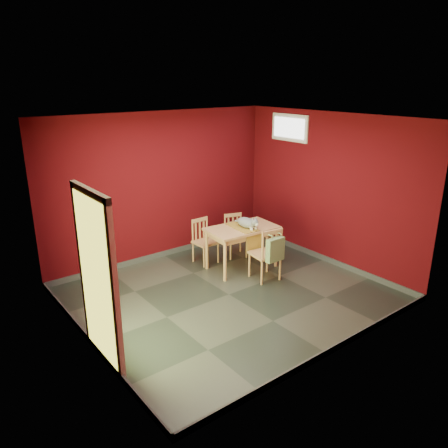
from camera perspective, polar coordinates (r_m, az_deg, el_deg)
ground at (r=6.95m, az=0.65°, el=-9.19°), size 4.50×4.50×0.00m
room_shell at (r=6.93m, az=0.65°, el=-8.82°), size 4.50×4.50×4.50m
doorway at (r=5.15m, az=-16.33°, el=-6.45°), size 0.06×1.01×2.13m
window at (r=8.44m, az=8.55°, el=12.33°), size 0.05×0.90×0.50m
outlet_plate at (r=9.19m, az=0.79°, el=-0.08°), size 0.08×0.02×0.12m
dining_table at (r=7.64m, az=2.37°, el=-1.11°), size 1.27×0.81×0.76m
table_runner at (r=7.55m, az=2.90°, el=-1.01°), size 0.36×0.67×0.33m
chair_far_left at (r=7.98m, az=-2.61°, el=-2.15°), size 0.40×0.40×0.82m
chair_far_right at (r=8.28m, az=1.45°, el=-1.41°), size 0.47×0.47×0.80m
chair_near at (r=7.29m, az=5.58°, el=-3.81°), size 0.49×0.49×0.93m
tote_bag at (r=7.08m, az=6.71°, el=-3.33°), size 0.33×0.19×0.46m
cat at (r=7.58m, az=2.97°, el=0.43°), size 0.28×0.50×0.24m
picture_frame at (r=9.26m, az=5.41°, el=-0.71°), size 0.16×0.40×0.39m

